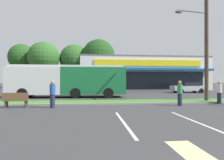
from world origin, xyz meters
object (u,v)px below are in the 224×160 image
at_px(pedestrian_mid, 180,93).
at_px(pedestrian_far, 53,94).
at_px(car_0, 188,87).
at_px(pedestrian_by_pole, 219,92).
at_px(car_1, 40,88).
at_px(bus_stop_bench, 16,100).
at_px(utility_pole, 205,36).
at_px(city_bus, 68,80).

bearing_deg(pedestrian_mid, pedestrian_far, 13.62).
bearing_deg(car_0, pedestrian_far, 39.35).
xyz_separation_m(pedestrian_by_pole, pedestrian_mid, (-3.43, -0.75, 0.01)).
bearing_deg(car_1, bus_stop_bench, -82.37).
bearing_deg(pedestrian_far, pedestrian_mid, 149.29).
height_order(car_0, pedestrian_mid, pedestrian_mid).
relative_size(utility_pole, pedestrian_by_pole, 5.90).
relative_size(car_1, pedestrian_by_pole, 2.67).
height_order(bus_stop_bench, pedestrian_by_pole, pedestrian_by_pole).
xyz_separation_m(utility_pole, car_0, (4.36, 10.93, -4.58)).
height_order(utility_pole, car_0, utility_pole).
relative_size(utility_pole, bus_stop_bench, 6.23).
height_order(utility_pole, car_1, utility_pole).
height_order(pedestrian_by_pole, pedestrian_far, pedestrian_far).
height_order(car_0, pedestrian_far, pedestrian_far).
xyz_separation_m(utility_pole, pedestrian_mid, (-3.07, -1.96, -4.47)).
height_order(utility_pole, bus_stop_bench, utility_pole).
distance_m(utility_pole, car_0, 12.62).
relative_size(utility_pole, pedestrian_far, 5.74).
bearing_deg(car_1, utility_pole, -33.35).
distance_m(car_1, pedestrian_by_pole, 19.56).
bearing_deg(car_1, city_bus, -50.34).
relative_size(car_1, pedestrian_mid, 2.64).
bearing_deg(car_1, pedestrian_mid, -44.35).
distance_m(utility_pole, pedestrian_by_pole, 4.66).
distance_m(car_0, pedestrian_by_pole, 12.78).
bearing_deg(car_0, city_bus, 19.16).
relative_size(city_bus, pedestrian_by_pole, 6.94).
bearing_deg(city_bus, bus_stop_bench, 72.20).
height_order(city_bus, car_0, city_bus).
relative_size(car_0, car_1, 1.02).
bearing_deg(city_bus, pedestrian_mid, 139.61).
height_order(city_bus, bus_stop_bench, city_bus).
bearing_deg(pedestrian_far, city_bus, -121.94).
height_order(car_0, car_1, car_1).
xyz_separation_m(city_bus, bus_stop_bench, (-2.38, -7.14, -1.26)).
bearing_deg(car_1, pedestrian_by_pole, -35.72).
height_order(bus_stop_bench, car_1, car_1).
relative_size(car_1, pedestrian_far, 2.59).
distance_m(bus_stop_bench, car_1, 12.06).
distance_m(bus_stop_bench, pedestrian_by_pole, 14.29).
bearing_deg(pedestrian_by_pole, city_bus, -8.17).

